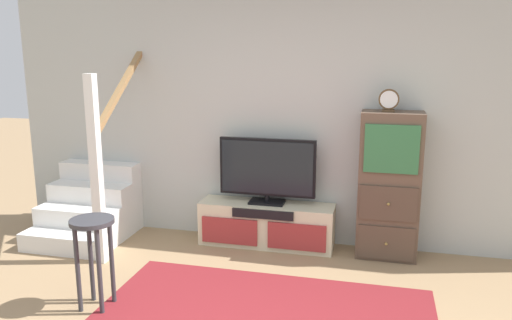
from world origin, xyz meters
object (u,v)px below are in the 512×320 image
media_console (266,225)px  television (267,169)px  side_cabinet (389,186)px  bar_stool_near (93,243)px  desk_clock (389,100)px

media_console → television: television is taller
television → side_cabinet: 1.21m
bar_stool_near → media_console: bearing=57.3°
media_console → bar_stool_near: bearing=-122.7°
side_cabinet → media_console: bearing=-179.5°
media_console → side_cabinet: 1.31m
media_console → desk_clock: bearing=-0.2°
media_console → side_cabinet: size_ratio=0.97×
side_cabinet → bar_stool_near: side_cabinet is taller
television → bar_stool_near: size_ratio=1.35×
media_console → bar_stool_near: (-1.02, -1.59, 0.32)m
desk_clock → bar_stool_near: desk_clock is taller
media_console → television: bearing=90.0°
desk_clock → bar_stool_near: size_ratio=0.29×
side_cabinet → desk_clock: 0.83m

